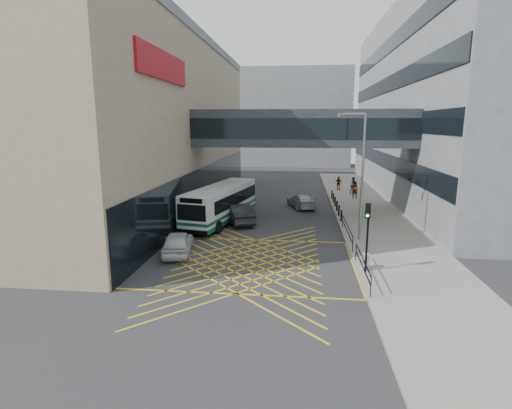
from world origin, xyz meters
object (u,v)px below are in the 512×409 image
(car_white, at_px, (178,242))
(pedestrian_b, at_px, (354,186))
(car_silver, at_px, (301,201))
(litter_bin, at_px, (365,261))
(street_lamp, at_px, (360,169))
(bus, at_px, (222,203))
(traffic_light, at_px, (367,228))
(pedestrian_a, at_px, (355,190))
(car_dark, at_px, (238,213))
(pedestrian_c, at_px, (339,183))

(car_white, relative_size, pedestrian_b, 2.44)
(car_silver, distance_m, litter_bin, 16.91)
(street_lamp, relative_size, pedestrian_b, 4.54)
(bus, relative_size, pedestrian_b, 5.81)
(pedestrian_b, bearing_deg, bus, -155.28)
(bus, xyz_separation_m, car_silver, (6.48, 6.24, -0.89))
(car_silver, relative_size, traffic_light, 1.19)
(pedestrian_b, bearing_deg, pedestrian_a, -118.48)
(car_dark, distance_m, pedestrian_c, 19.28)
(car_white, xyz_separation_m, car_silver, (7.55, 14.74, -0.03))
(street_lamp, bearing_deg, bus, 169.85)
(pedestrian_a, relative_size, pedestrian_b, 0.97)
(car_dark, bearing_deg, street_lamp, 132.10)
(litter_bin, bearing_deg, street_lamp, 86.77)
(car_white, bearing_deg, pedestrian_b, -131.27)
(car_silver, xyz_separation_m, pedestrian_a, (5.60, 4.80, 0.36))
(bus, relative_size, street_lamp, 1.28)
(pedestrian_a, bearing_deg, car_white, 55.08)
(traffic_light, relative_size, street_lamp, 0.44)
(pedestrian_a, bearing_deg, litter_bin, 83.15)
(pedestrian_c, bearing_deg, street_lamp, 113.70)
(car_silver, relative_size, street_lamp, 0.53)
(car_white, xyz_separation_m, pedestrian_b, (13.39, 22.32, 0.37))
(pedestrian_a, bearing_deg, pedestrian_b, -95.89)
(car_white, height_order, pedestrian_a, pedestrian_a)
(pedestrian_b, xyz_separation_m, pedestrian_c, (-1.42, 2.56, -0.13))
(traffic_light, bearing_deg, litter_bin, 104.06)
(litter_bin, bearing_deg, traffic_light, -95.75)
(bus, xyz_separation_m, car_white, (-1.08, -8.50, -0.86))
(car_white, bearing_deg, car_dark, -117.26)
(car_white, bearing_deg, litter_bin, 160.27)
(car_dark, relative_size, pedestrian_a, 2.85)
(car_silver, height_order, street_lamp, street_lamp)
(car_white, height_order, pedestrian_c, pedestrian_c)
(pedestrian_a, relative_size, pedestrian_c, 1.12)
(car_silver, height_order, pedestrian_a, pedestrian_a)
(car_dark, height_order, pedestrian_a, pedestrian_a)
(car_dark, bearing_deg, litter_bin, 107.72)
(traffic_light, height_order, pedestrian_c, traffic_light)
(car_white, xyz_separation_m, pedestrian_a, (13.15, 19.54, 0.33))
(car_dark, distance_m, litter_bin, 13.06)
(bus, bearing_deg, street_lamp, -11.99)
(bus, height_order, car_dark, bus)
(street_lamp, xyz_separation_m, pedestrian_c, (0.69, 20.90, -3.99))
(car_silver, relative_size, litter_bin, 5.39)
(traffic_light, relative_size, pedestrian_c, 2.34)
(street_lamp, bearing_deg, car_white, -146.83)
(car_white, relative_size, street_lamp, 0.54)
(bus, xyz_separation_m, traffic_light, (9.83, -10.82, 1.01))
(bus, xyz_separation_m, litter_bin, (9.88, -10.32, -1.01))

